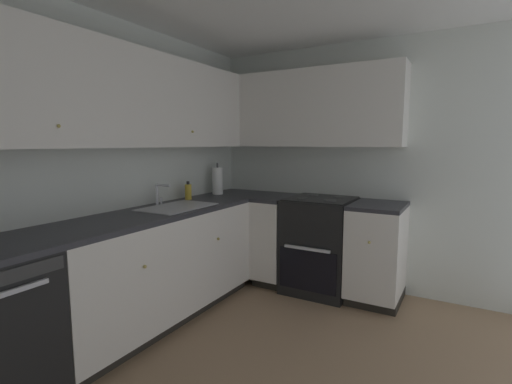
# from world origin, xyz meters

# --- Properties ---
(wall_back) EXTENTS (4.04, 0.05, 2.40)m
(wall_back) POSITION_xyz_m (0.00, 1.52, 1.20)
(wall_back) COLOR silver
(wall_back) RESTS_ON ground_plane
(wall_right) EXTENTS (0.05, 3.09, 2.40)m
(wall_right) POSITION_xyz_m (2.00, 0.00, 1.20)
(wall_right) COLOR silver
(wall_right) RESTS_ON ground_plane
(lower_cabinets_back) EXTENTS (1.90, 0.62, 0.87)m
(lower_cabinets_back) POSITION_xyz_m (0.42, 1.20, 0.44)
(lower_cabinets_back) COLOR silver
(lower_cabinets_back) RESTS_ON ground_plane
(countertop_back) EXTENTS (3.11, 0.60, 0.03)m
(countertop_back) POSITION_xyz_m (0.42, 1.20, 0.89)
(countertop_back) COLOR #2D2D33
(countertop_back) RESTS_ON lower_cabinets_back
(lower_cabinets_right) EXTENTS (0.62, 1.39, 0.87)m
(lower_cabinets_right) POSITION_xyz_m (1.67, 0.14, 0.44)
(lower_cabinets_right) COLOR silver
(lower_cabinets_right) RESTS_ON ground_plane
(countertop_right) EXTENTS (0.60, 1.39, 0.03)m
(countertop_right) POSITION_xyz_m (1.67, 0.14, 0.89)
(countertop_right) COLOR #2D2D33
(countertop_right) RESTS_ON lower_cabinets_right
(oven_range) EXTENTS (0.68, 0.62, 1.05)m
(oven_range) POSITION_xyz_m (1.69, 0.28, 0.46)
(oven_range) COLOR black
(oven_range) RESTS_ON ground_plane
(upper_cabinets_back) EXTENTS (2.79, 0.34, 0.74)m
(upper_cabinets_back) POSITION_xyz_m (0.26, 1.34, 1.78)
(upper_cabinets_back) COLOR silver
(upper_cabinets_right) EXTENTS (0.32, 1.94, 0.74)m
(upper_cabinets_right) POSITION_xyz_m (1.81, 0.53, 1.78)
(upper_cabinets_right) COLOR silver
(sink) EXTENTS (0.62, 0.40, 0.10)m
(sink) POSITION_xyz_m (0.65, 1.17, 0.86)
(sink) COLOR #B7B7BC
(sink) RESTS_ON countertop_back
(faucet) EXTENTS (0.07, 0.16, 0.19)m
(faucet) POSITION_xyz_m (0.65, 1.37, 1.02)
(faucet) COLOR silver
(faucet) RESTS_ON countertop_back
(soap_bottle) EXTENTS (0.06, 0.06, 0.18)m
(soap_bottle) POSITION_xyz_m (1.04, 1.38, 0.98)
(soap_bottle) COLOR gold
(soap_bottle) RESTS_ON countertop_back
(paper_towel_roll) EXTENTS (0.11, 0.11, 0.34)m
(paper_towel_roll) POSITION_xyz_m (1.50, 1.36, 1.05)
(paper_towel_roll) COLOR white
(paper_towel_roll) RESTS_ON countertop_back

